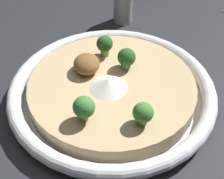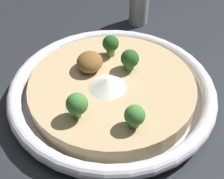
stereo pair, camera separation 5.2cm
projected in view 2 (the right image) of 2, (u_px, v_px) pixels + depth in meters
The scene contains 9 objects.
ground_plane at pixel (112, 100), 0.53m from camera, with size 6.00×6.00×0.00m, color #23262B.
risotto_bowl at pixel (112, 91), 0.52m from camera, with size 0.32×0.32×0.03m.
cheese_sprinkle at pixel (107, 83), 0.50m from camera, with size 0.06×0.06×0.02m.
crispy_onion_garnish at pixel (90, 62), 0.53m from camera, with size 0.04×0.04×0.03m.
broccoli_left at pixel (130, 59), 0.52m from camera, with size 0.03×0.03×0.03m.
broccoli_front_left at pixel (111, 44), 0.55m from camera, with size 0.03×0.03×0.04m.
broccoli_back_right at pixel (135, 116), 0.44m from camera, with size 0.03×0.03×0.03m.
broccoli_front_right at pixel (77, 104), 0.45m from camera, with size 0.03×0.03×0.04m.
pepper_shaker at pixel (139, 1), 0.67m from camera, with size 0.04×0.04×0.10m.
Camera 2 is at (0.38, 0.02, 0.38)m, focal length 55.00 mm.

